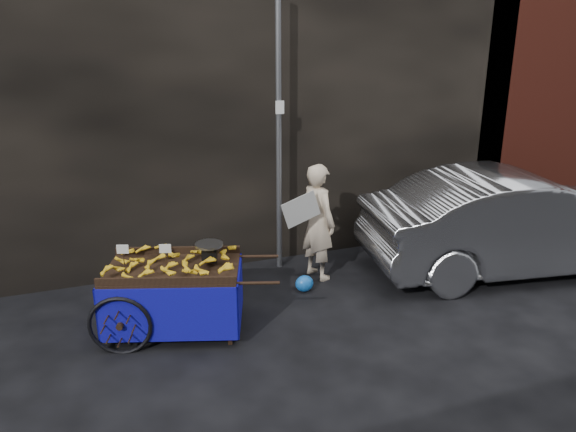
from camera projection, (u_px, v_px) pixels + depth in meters
name	position (u px, v px, depth m)	size (l,w,h in m)	color
ground	(291.00, 307.00, 7.28)	(80.00, 80.00, 0.00)	black
building_wall	(257.00, 90.00, 8.92)	(13.50, 2.00, 5.00)	black
street_pole	(279.00, 135.00, 7.89)	(0.12, 0.10, 4.00)	slate
banana_cart	(169.00, 274.00, 6.54)	(2.31, 1.55, 1.15)	black
vendor	(318.00, 222.00, 7.93)	(0.93, 0.71, 1.68)	beige
plastic_bag	(304.00, 284.00, 7.68)	(0.26, 0.20, 0.23)	blue
parked_car	(519.00, 222.00, 8.20)	(1.58, 4.53, 1.49)	#A9ABB0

